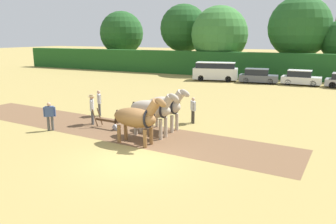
{
  "coord_description": "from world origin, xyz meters",
  "views": [
    {
      "loc": [
        6.78,
        -10.85,
        4.97
      ],
      "look_at": [
        -0.47,
        4.15,
        1.1
      ],
      "focal_mm": 35.0,
      "sensor_mm": 36.0,
      "label": 1
    }
  ],
  "objects_px": {
    "tree_far_left": "(122,33)",
    "tree_center": "(299,27)",
    "tree_left": "(184,28)",
    "plow": "(109,123)",
    "farmer_at_plow": "(92,107)",
    "farmer_onlooker_left": "(50,115)",
    "tree_center_left": "(219,35)",
    "parked_car_center_left": "(301,78)",
    "parked_van": "(215,71)",
    "farmer_beside_team": "(193,109)",
    "draft_horse_lead_left": "(137,118)",
    "parked_car_left": "(258,76)",
    "draft_horse_lead_right": "(152,109)",
    "draft_horse_trail_left": "(166,106)",
    "farmer_onlooker_right": "(99,101)"
  },
  "relations": [
    {
      "from": "tree_far_left",
      "to": "tree_center",
      "type": "bearing_deg",
      "value": -1.7
    },
    {
      "from": "tree_left",
      "to": "plow",
      "type": "height_order",
      "value": "tree_left"
    },
    {
      "from": "farmer_at_plow",
      "to": "farmer_onlooker_left",
      "type": "relative_size",
      "value": 1.13
    },
    {
      "from": "tree_left",
      "to": "tree_center_left",
      "type": "distance_m",
      "value": 6.62
    },
    {
      "from": "tree_left",
      "to": "farmer_at_plow",
      "type": "relative_size",
      "value": 5.47
    },
    {
      "from": "parked_car_center_left",
      "to": "parked_van",
      "type": "bearing_deg",
      "value": -175.59
    },
    {
      "from": "farmer_beside_team",
      "to": "parked_car_center_left",
      "type": "height_order",
      "value": "parked_car_center_left"
    },
    {
      "from": "tree_center_left",
      "to": "draft_horse_lead_left",
      "type": "xyz_separation_m",
      "value": [
        5.54,
        -30.47,
        -3.88
      ]
    },
    {
      "from": "tree_far_left",
      "to": "parked_car_left",
      "type": "distance_m",
      "value": 25.83
    },
    {
      "from": "draft_horse_lead_right",
      "to": "parked_car_center_left",
      "type": "distance_m",
      "value": 23.13
    },
    {
      "from": "draft_horse_trail_left",
      "to": "farmer_at_plow",
      "type": "relative_size",
      "value": 1.52
    },
    {
      "from": "plow",
      "to": "parked_van",
      "type": "bearing_deg",
      "value": 96.58
    },
    {
      "from": "tree_far_left",
      "to": "farmer_beside_team",
      "type": "xyz_separation_m",
      "value": [
        23.5,
        -28.1,
        -4.54
      ]
    },
    {
      "from": "tree_far_left",
      "to": "plow",
      "type": "relative_size",
      "value": 4.95
    },
    {
      "from": "farmer_onlooker_right",
      "to": "draft_horse_lead_right",
      "type": "bearing_deg",
      "value": -69.16
    },
    {
      "from": "farmer_beside_team",
      "to": "farmer_onlooker_left",
      "type": "bearing_deg",
      "value": 179.91
    },
    {
      "from": "farmer_at_plow",
      "to": "farmer_beside_team",
      "type": "distance_m",
      "value": 5.82
    },
    {
      "from": "tree_left",
      "to": "draft_horse_lead_right",
      "type": "xyz_separation_m",
      "value": [
        11.75,
        -31.46,
        -4.68
      ]
    },
    {
      "from": "draft_horse_lead_left",
      "to": "farmer_onlooker_left",
      "type": "relative_size",
      "value": 1.94
    },
    {
      "from": "plow",
      "to": "parked_car_left",
      "type": "xyz_separation_m",
      "value": [
        3.82,
        21.91,
        0.41
      ]
    },
    {
      "from": "draft_horse_lead_left",
      "to": "tree_far_left",
      "type": "bearing_deg",
      "value": 128.59
    },
    {
      "from": "draft_horse_trail_left",
      "to": "parked_car_left",
      "type": "relative_size",
      "value": 0.63
    },
    {
      "from": "tree_center_left",
      "to": "plow",
      "type": "height_order",
      "value": "tree_center_left"
    },
    {
      "from": "tree_far_left",
      "to": "farmer_beside_team",
      "type": "distance_m",
      "value": 36.91
    },
    {
      "from": "tree_center_left",
      "to": "parked_car_left",
      "type": "relative_size",
      "value": 2.13
    },
    {
      "from": "tree_center_left",
      "to": "farmer_beside_team",
      "type": "height_order",
      "value": "tree_center_left"
    },
    {
      "from": "parked_van",
      "to": "parked_car_center_left",
      "type": "xyz_separation_m",
      "value": [
        9.06,
        0.5,
        -0.33
      ]
    },
    {
      "from": "parked_car_left",
      "to": "parked_car_center_left",
      "type": "relative_size",
      "value": 1.08
    },
    {
      "from": "farmer_at_plow",
      "to": "parked_car_left",
      "type": "distance_m",
      "value": 22.16
    },
    {
      "from": "tree_left",
      "to": "parked_car_center_left",
      "type": "bearing_deg",
      "value": -27.71
    },
    {
      "from": "tree_center",
      "to": "parked_car_center_left",
      "type": "distance_m",
      "value": 9.78
    },
    {
      "from": "farmer_onlooker_left",
      "to": "parked_car_left",
      "type": "height_order",
      "value": "farmer_onlooker_left"
    },
    {
      "from": "farmer_at_plow",
      "to": "tree_center",
      "type": "bearing_deg",
      "value": 39.86
    },
    {
      "from": "farmer_at_plow",
      "to": "draft_horse_lead_right",
      "type": "bearing_deg",
      "value": -42.48
    },
    {
      "from": "tree_left",
      "to": "plow",
      "type": "bearing_deg",
      "value": -74.02
    },
    {
      "from": "plow",
      "to": "farmer_beside_team",
      "type": "distance_m",
      "value": 4.86
    },
    {
      "from": "parked_car_left",
      "to": "farmer_beside_team",
      "type": "bearing_deg",
      "value": -96.46
    },
    {
      "from": "tree_far_left",
      "to": "farmer_onlooker_left",
      "type": "xyz_separation_m",
      "value": [
        17.16,
        -32.88,
        -4.52
      ]
    },
    {
      "from": "farmer_onlooker_right",
      "to": "parked_car_center_left",
      "type": "distance_m",
      "value": 22.64
    },
    {
      "from": "tree_left",
      "to": "parked_car_left",
      "type": "xyz_separation_m",
      "value": [
        12.77,
        -9.35,
        -5.35
      ]
    },
    {
      "from": "farmer_beside_team",
      "to": "farmer_onlooker_left",
      "type": "relative_size",
      "value": 0.99
    },
    {
      "from": "farmer_at_plow",
      "to": "farmer_onlooker_right",
      "type": "bearing_deg",
      "value": 81.61
    },
    {
      "from": "draft_horse_lead_left",
      "to": "farmer_onlooker_right",
      "type": "bearing_deg",
      "value": 147.39
    },
    {
      "from": "farmer_beside_team",
      "to": "parked_van",
      "type": "height_order",
      "value": "parked_van"
    },
    {
      "from": "tree_center",
      "to": "farmer_at_plow",
      "type": "height_order",
      "value": "tree_center"
    },
    {
      "from": "farmer_at_plow",
      "to": "tree_far_left",
      "type": "bearing_deg",
      "value": 86.16
    },
    {
      "from": "farmer_at_plow",
      "to": "plow",
      "type": "bearing_deg",
      "value": -49.58
    },
    {
      "from": "farmer_onlooker_left",
      "to": "parked_car_center_left",
      "type": "height_order",
      "value": "farmer_onlooker_left"
    },
    {
      "from": "tree_center_left",
      "to": "tree_far_left",
      "type": "bearing_deg",
      "value": 172.26
    },
    {
      "from": "draft_horse_trail_left",
      "to": "farmer_at_plow",
      "type": "xyz_separation_m",
      "value": [
        -4.34,
        -0.77,
        -0.32
      ]
    }
  ]
}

